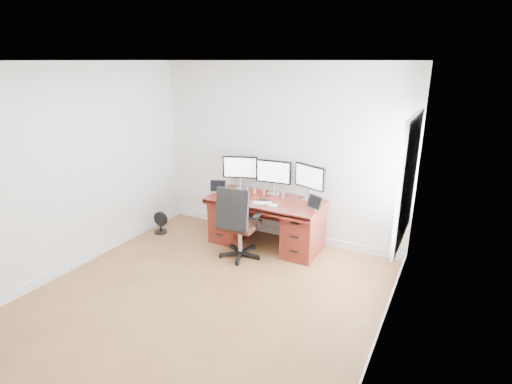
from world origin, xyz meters
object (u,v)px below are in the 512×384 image
at_px(desk, 266,220).
at_px(office_chair, 238,235).
at_px(monitor_center, 273,173).
at_px(floor_fan, 160,223).
at_px(keyboard, 262,203).

distance_m(desk, office_chair, 0.59).
height_order(desk, monitor_center, monitor_center).
relative_size(office_chair, monitor_center, 1.97).
distance_m(floor_fan, keyboard, 1.88).
height_order(office_chair, floor_fan, office_chair).
relative_size(desk, office_chair, 1.57).
height_order(desk, keyboard, keyboard).
bearing_deg(desk, floor_fan, -166.88).
distance_m(office_chair, keyboard, 0.57).
height_order(floor_fan, monitor_center, monitor_center).
bearing_deg(desk, office_chair, -105.66).
height_order(desk, office_chair, office_chair).
relative_size(desk, monitor_center, 3.09).
distance_m(office_chair, monitor_center, 1.10).
xyz_separation_m(desk, office_chair, (-0.16, -0.57, -0.05)).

